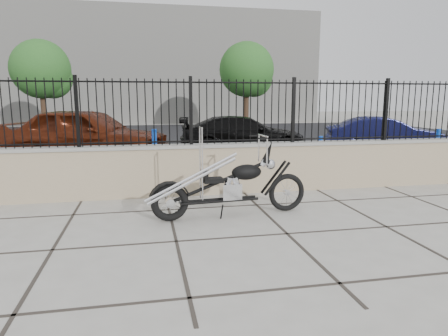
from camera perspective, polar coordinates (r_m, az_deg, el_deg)
ground_plane at (r=5.55m, az=9.01°, el=-9.27°), size 90.00×90.00×0.00m
parking_lot at (r=17.60m, az=-5.21°, el=4.04°), size 30.00×30.00×0.00m
retaining_wall at (r=7.75m, az=2.72°, el=0.03°), size 14.00×0.36×0.96m
iron_fence at (r=7.64m, az=2.78°, el=8.04°), size 14.00×0.08×1.20m
background_building at (r=31.54m, az=-8.15°, el=13.89°), size 22.00×6.00×8.00m
chopper_motorcycle at (r=6.10m, az=0.55°, el=-0.48°), size 2.40×0.63×1.42m
car_red at (r=11.90m, az=-19.01°, el=4.48°), size 4.97×3.38×1.57m
car_black at (r=13.31m, az=2.78°, el=4.79°), size 4.38×2.20×1.22m
car_blue at (r=14.12m, az=21.88°, el=4.35°), size 3.88×2.43×1.21m
bollard_a at (r=10.23m, az=-9.87°, el=2.57°), size 0.15×0.15×1.05m
bollard_b at (r=10.51m, az=13.58°, el=2.12°), size 0.12×0.12×0.86m
bollard_c at (r=12.90m, az=28.17°, el=2.84°), size 0.15×0.15×0.95m
tree_left at (r=21.46m, az=-24.74°, el=13.04°), size 2.78×2.78×4.69m
tree_right at (r=21.87m, az=3.25°, el=14.22°), size 2.90×2.90×4.89m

